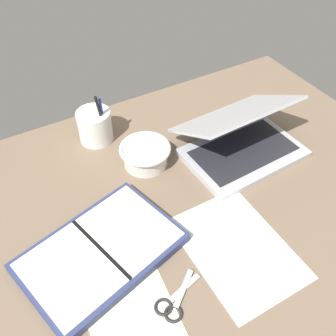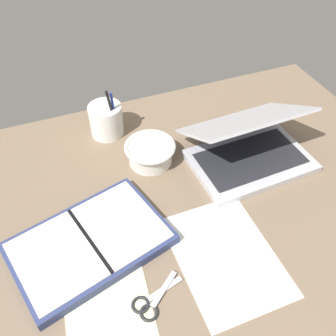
% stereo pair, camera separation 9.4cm
% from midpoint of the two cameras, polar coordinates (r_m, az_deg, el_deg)
% --- Properties ---
extents(desk_top, '(1.40, 1.00, 0.02)m').
position_cam_midpoint_polar(desk_top, '(0.95, 4.21, -7.21)').
color(desk_top, '#75604C').
rests_on(desk_top, ground).
extents(laptop, '(0.34, 0.27, 0.17)m').
position_cam_midpoint_polar(laptop, '(1.07, 14.63, 3.03)').
color(laptop, '#B7B7BC').
rests_on(laptop, desk_top).
extents(bowl, '(0.14, 0.14, 0.06)m').
position_cam_midpoint_polar(bowl, '(1.04, -0.30, 2.24)').
color(bowl, silver).
rests_on(bowl, desk_top).
extents(pen_cup, '(0.10, 0.10, 0.17)m').
position_cam_midpoint_polar(pen_cup, '(1.13, -7.02, 7.18)').
color(pen_cup, white).
rests_on(pen_cup, desk_top).
extents(planner, '(0.39, 0.31, 0.03)m').
position_cam_midpoint_polar(planner, '(0.88, -8.77, -11.42)').
color(planner, navy).
rests_on(planner, desk_top).
extents(scissors, '(0.12, 0.09, 0.01)m').
position_cam_midpoint_polar(scissors, '(0.81, 0.67, -20.23)').
color(scissors, '#B7B7BC').
rests_on(scissors, desk_top).
extents(paper_sheet_front, '(0.21, 0.30, 0.00)m').
position_cam_midpoint_polar(paper_sheet_front, '(0.89, 11.86, -13.13)').
color(paper_sheet_front, white).
rests_on(paper_sheet_front, desk_top).
extents(paper_sheet_beside_planner, '(0.20, 0.28, 0.00)m').
position_cam_midpoint_polar(paper_sheet_beside_planner, '(0.81, -5.46, -21.38)').
color(paper_sheet_beside_planner, '#F4EFB2').
rests_on(paper_sheet_beside_planner, desk_top).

